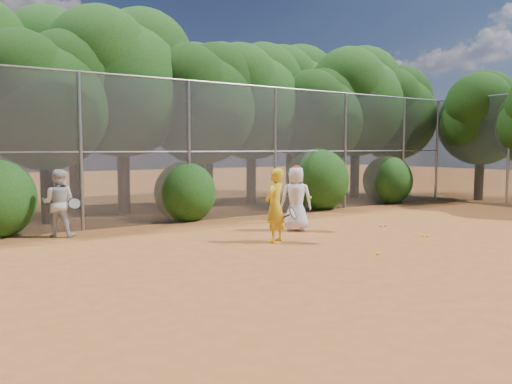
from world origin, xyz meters
TOP-DOWN VIEW (x-y plane):
  - ground at (0.00, 0.00)m, footprint 80.00×80.00m
  - fence_back at (-0.12, 6.00)m, footprint 20.05×0.09m
  - fence_side at (10.00, 3.00)m, footprint 0.09×6.09m
  - tree_2 at (-4.45, 7.83)m, footprint 3.99×3.47m
  - tree_3 at (-1.94, 8.84)m, footprint 4.89×4.26m
  - tree_4 at (0.55, 8.24)m, footprint 4.19×3.64m
  - tree_5 at (3.06, 9.04)m, footprint 4.51×3.92m
  - tree_6 at (5.55, 8.03)m, footprint 3.86×3.36m
  - tree_7 at (8.06, 8.64)m, footprint 4.77×4.14m
  - tree_8 at (10.05, 8.34)m, footprint 4.25×3.70m
  - tree_10 at (-2.93, 11.05)m, footprint 5.15×4.48m
  - tree_11 at (2.06, 10.64)m, footprint 4.64×4.03m
  - tree_12 at (6.56, 11.24)m, footprint 5.02×4.37m
  - tree_13 at (11.45, 5.03)m, footprint 3.86×3.36m
  - bush_1 at (-1.00, 6.30)m, footprint 1.80×1.80m
  - bush_2 at (4.00, 6.30)m, footprint 2.20×2.20m
  - bush_3 at (7.50, 6.30)m, footprint 1.90×1.90m
  - player_yellow at (-0.81, 2.01)m, footprint 0.88×0.66m
  - player_teen at (0.55, 3.02)m, footprint 0.96×0.86m
  - player_white at (-4.69, 5.40)m, footprint 0.98×0.91m
  - ball_0 at (2.81, 2.26)m, footprint 0.07×0.07m
  - ball_1 at (2.93, 2.20)m, footprint 0.07×0.07m
  - ball_2 at (2.50, 0.65)m, footprint 0.07×0.07m
  - ball_3 at (2.57, 0.57)m, footprint 0.07×0.07m
  - ball_4 at (0.09, -0.21)m, footprint 0.07×0.07m
  - ball_5 at (3.40, 4.35)m, footprint 0.07×0.07m

SIDE VIEW (x-z plane):
  - ground at x=0.00m, z-range 0.00..0.00m
  - ball_0 at x=2.81m, z-range 0.00..0.07m
  - ball_1 at x=2.93m, z-range 0.00..0.07m
  - ball_2 at x=2.50m, z-range 0.00..0.07m
  - ball_3 at x=2.57m, z-range 0.00..0.07m
  - ball_4 at x=0.09m, z-range 0.00..0.07m
  - ball_5 at x=3.40m, z-range 0.00..0.07m
  - player_white at x=-4.69m, z-range 0.00..1.60m
  - player_yellow at x=-0.81m, z-range 0.00..1.65m
  - player_teen at x=0.55m, z-range -0.01..1.66m
  - bush_1 at x=-1.00m, z-range 0.00..1.80m
  - bush_3 at x=7.50m, z-range 0.00..1.90m
  - bush_2 at x=4.00m, z-range 0.00..2.20m
  - fence_side at x=10.00m, z-range 0.04..4.06m
  - fence_back at x=-0.12m, z-range 0.04..4.06m
  - tree_6 at x=5.55m, z-range 0.82..6.11m
  - tree_13 at x=11.45m, z-range 0.82..6.11m
  - tree_2 at x=-4.45m, z-range 0.85..6.32m
  - tree_4 at x=0.55m, z-range 0.89..6.62m
  - tree_8 at x=10.05m, z-range 0.91..6.73m
  - tree_5 at x=3.06m, z-range 0.96..7.13m
  - tree_11 at x=2.06m, z-range 0.99..7.34m
  - tree_7 at x=8.06m, z-range 1.02..7.54m
  - tree_3 at x=-1.94m, z-range 1.04..7.75m
  - tree_12 at x=6.56m, z-range 1.07..7.95m
  - tree_10 at x=-2.93m, z-range 1.10..8.16m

